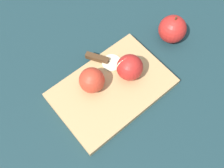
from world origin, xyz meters
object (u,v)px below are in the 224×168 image
apple_half_left (92,80)px  knife (101,59)px  apple_half_right (129,67)px  apple_whole (172,29)px

apple_half_left → knife: bearing=153.5°
apple_half_right → apple_whole: bearing=-64.8°
apple_half_left → apple_whole: apple_whole is taller
apple_half_left → apple_half_right: size_ratio=0.95×
apple_half_right → apple_whole: apple_whole is taller
apple_half_right → knife: 0.10m
knife → apple_whole: bearing=43.9°
apple_half_left → apple_whole: 0.32m
apple_half_left → knife: 0.10m
apple_half_right → apple_whole: 0.21m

